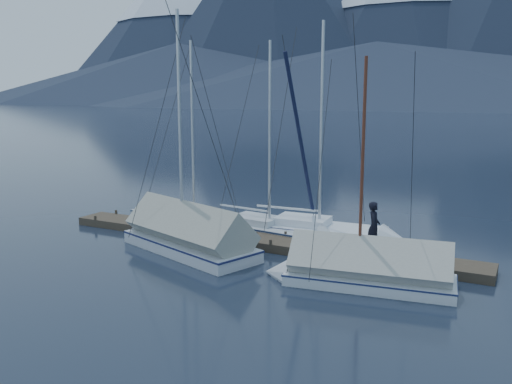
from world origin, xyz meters
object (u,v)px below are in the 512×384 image
at_px(person, 374,226).
at_px(sailboat_open_right, 331,234).
at_px(sailboat_open_mid, 279,233).
at_px(sailboat_covered_far, 181,237).
at_px(sailboat_open_left, 202,223).
at_px(sailboat_covered_near, 355,272).

bearing_deg(person, sailboat_open_right, 34.06).
height_order(sailboat_open_right, person, sailboat_open_right).
xyz_separation_m(sailboat_open_mid, sailboat_covered_far, (-2.63, -3.55, 0.33)).
xyz_separation_m(sailboat_open_right, sailboat_covered_far, (-4.72, -4.33, 0.32)).
distance_m(sailboat_open_left, sailboat_open_mid, 3.91).
bearing_deg(sailboat_covered_far, sailboat_covered_near, -5.85).
xyz_separation_m(sailboat_open_left, sailboat_open_mid, (3.91, 0.06, -0.00)).
xyz_separation_m(sailboat_covered_far, person, (7.14, 2.16, 0.77)).
bearing_deg(sailboat_open_mid, sailboat_open_left, -179.16).
bearing_deg(sailboat_open_left, sailboat_covered_near, -26.24).
bearing_deg(sailboat_open_left, person, -9.02).
distance_m(sailboat_open_right, person, 3.43).
distance_m(sailboat_open_mid, sailboat_covered_far, 4.43).
relative_size(sailboat_open_left, sailboat_open_mid, 1.02).
bearing_deg(sailboat_covered_near, sailboat_open_right, 117.25).
relative_size(sailboat_covered_far, person, 5.45).
relative_size(sailboat_open_mid, sailboat_covered_near, 1.13).
xyz_separation_m(sailboat_covered_near, sailboat_covered_far, (-7.34, 0.75, 0.09)).
height_order(sailboat_open_left, sailboat_open_right, sailboat_open_right).
bearing_deg(sailboat_open_right, sailboat_covered_far, -137.47).
height_order(sailboat_open_mid, sailboat_covered_far, sailboat_covered_far).
bearing_deg(sailboat_covered_far, sailboat_open_mid, 53.52).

